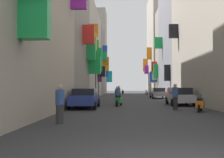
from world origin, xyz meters
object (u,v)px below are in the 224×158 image
pedestrian_far_away (119,93)px  traffic_light_near_corner (96,74)px  parked_car_blue (85,98)px  scooter_black (123,92)px  scooter_silver (146,92)px  scooter_red (116,92)px  scooter_blue (152,93)px  traffic_light_far_corner (99,79)px  scooter_green (119,100)px  pedestrian_mid_street (169,93)px  parked_car_silver (180,96)px  pedestrian_near_right (175,97)px  scooter_orange (200,104)px  pedestrian_near_left (117,95)px  pedestrian_crossing (60,104)px  parked_car_grey (158,93)px

pedestrian_far_away → traffic_light_near_corner: size_ratio=0.36×
parked_car_blue → scooter_black: (2.86, 33.87, -0.30)m
scooter_silver → scooter_black: size_ratio=0.94×
scooter_silver → scooter_red: bearing=162.2°
scooter_blue → traffic_light_far_corner: bearing=-142.4°
scooter_red → scooter_silver: bearing=-17.8°
scooter_green → pedestrian_mid_street: 10.64m
scooter_green → traffic_light_near_corner: traffic_light_near_corner is taller
scooter_silver → scooter_green: bearing=-99.3°
pedestrian_mid_street → scooter_blue: bearing=91.6°
scooter_black → traffic_light_near_corner: traffic_light_near_corner is taller
traffic_light_far_corner → pedestrian_far_away: bearing=-65.3°
parked_car_silver → pedestrian_near_right: size_ratio=2.24×
parked_car_blue → traffic_light_near_corner: size_ratio=0.91×
parked_car_silver → pedestrian_far_away: pedestrian_far_away is taller
scooter_orange → pedestrian_near_left: (-5.33, 7.03, 0.33)m
scooter_red → pedestrian_near_right: pedestrian_near_right is taller
scooter_blue → scooter_orange: bearing=-90.1°
pedestrian_near_right → scooter_green: bearing=137.4°
parked_car_silver → scooter_red: (-6.11, 32.28, -0.31)m
pedestrian_crossing → traffic_light_near_corner: bearing=92.0°
scooter_orange → parked_car_grey: bearing=89.9°
scooter_red → pedestrian_near_right: size_ratio=1.04×
scooter_silver → traffic_light_near_corner: size_ratio=0.40×
pedestrian_far_away → scooter_black: bearing=88.6°
parked_car_grey → pedestrian_near_left: size_ratio=2.68×
parked_car_blue → pedestrian_far_away: 12.34m
scooter_red → pedestrian_mid_street: (6.55, -24.34, 0.33)m
parked_car_grey → parked_car_silver: parked_car_silver is taller
parked_car_blue → pedestrian_near_left: 5.07m
parked_car_blue → traffic_light_near_corner: 14.35m
parked_car_blue → scooter_red: parked_car_blue is taller
scooter_silver → traffic_light_far_corner: bearing=-118.9°
scooter_silver → scooter_red: (-6.10, 1.96, -0.00)m
parked_car_blue → scooter_green: size_ratio=2.26×
scooter_black → parked_car_blue: bearing=-94.8°
scooter_green → pedestrian_crossing: pedestrian_crossing is taller
scooter_black → scooter_blue: same height
parked_car_blue → scooter_blue: size_ratio=2.35×
scooter_green → traffic_light_near_corner: 12.68m
parked_car_blue → scooter_black: size_ratio=2.17×
parked_car_blue → parked_car_grey: size_ratio=1.01×
parked_car_grey → scooter_silver: size_ratio=2.28×
parked_car_silver → scooter_silver: (-0.01, 30.31, -0.31)m
parked_car_blue → pedestrian_mid_street: 13.79m
parked_car_silver → parked_car_blue: bearing=-156.9°
pedestrian_crossing → traffic_light_far_corner: (-0.75, 26.78, 1.90)m
pedestrian_mid_street → parked_car_blue: bearing=-125.8°
traffic_light_near_corner → parked_car_silver: bearing=-52.7°
pedestrian_near_left → traffic_light_far_corner: bearing=101.7°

